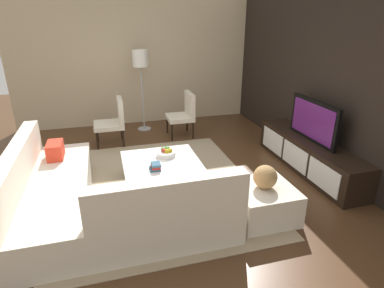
% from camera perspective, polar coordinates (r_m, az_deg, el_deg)
% --- Properties ---
extents(ground_plane, '(14.00, 14.00, 0.00)m').
position_cam_1_polar(ground_plane, '(4.52, -6.33, -8.22)').
color(ground_plane, '#4C301C').
extents(feature_wall_back, '(6.40, 0.12, 2.80)m').
position_cam_1_polar(feature_wall_back, '(5.14, 24.62, 10.39)').
color(feature_wall_back, black).
rests_on(feature_wall_back, ground).
extents(side_wall_left, '(0.12, 5.20, 2.80)m').
position_cam_1_polar(side_wall_left, '(7.16, -9.71, 14.80)').
color(side_wall_left, '#C6B28E').
rests_on(side_wall_left, ground).
extents(area_rug, '(3.21, 2.72, 0.01)m').
position_cam_1_polar(area_rug, '(4.60, -6.55, -7.56)').
color(area_rug, tan).
rests_on(area_rug, ground).
extents(media_console, '(2.23, 0.49, 0.50)m').
position_cam_1_polar(media_console, '(5.28, 20.12, -1.85)').
color(media_console, black).
rests_on(media_console, ground).
extents(television, '(1.07, 0.06, 0.62)m').
position_cam_1_polar(television, '(5.09, 20.94, 3.92)').
color(television, black).
rests_on(television, media_console).
extents(sectional_couch, '(2.38, 2.43, 0.85)m').
position_cam_1_polar(sectional_couch, '(3.89, -17.64, -9.60)').
color(sectional_couch, beige).
rests_on(sectional_couch, ground).
extents(coffee_table, '(1.06, 1.05, 0.38)m').
position_cam_1_polar(coffee_table, '(4.52, -5.40, -5.24)').
color(coffee_table, black).
rests_on(coffee_table, ground).
extents(accent_chair_near, '(0.53, 0.54, 0.87)m').
position_cam_1_polar(accent_chair_near, '(6.07, -13.83, 4.35)').
color(accent_chair_near, black).
rests_on(accent_chair_near, ground).
extents(floor_lamp, '(0.32, 0.32, 1.65)m').
position_cam_1_polar(floor_lamp, '(6.58, -9.20, 14.06)').
color(floor_lamp, '#A5A5AA').
rests_on(floor_lamp, ground).
extents(ottoman, '(0.70, 0.70, 0.40)m').
position_cam_1_polar(ottoman, '(3.94, 12.57, -10.15)').
color(ottoman, beige).
rests_on(ottoman, ground).
extents(fruit_bowl, '(0.28, 0.28, 0.14)m').
position_cam_1_polar(fruit_bowl, '(4.60, -4.67, -1.53)').
color(fruit_bowl, silver).
rests_on(fruit_bowl, coffee_table).
extents(accent_chair_far, '(0.54, 0.50, 0.87)m').
position_cam_1_polar(accent_chair_far, '(6.34, -1.41, 5.78)').
color(accent_chair_far, black).
rests_on(accent_chair_far, ground).
extents(decorative_ball, '(0.28, 0.28, 0.28)m').
position_cam_1_polar(decorative_ball, '(3.78, 12.99, -5.78)').
color(decorative_ball, '#AD8451').
rests_on(decorative_ball, ottoman).
extents(book_stack, '(0.15, 0.14, 0.09)m').
position_cam_1_polar(book_stack, '(4.21, -6.57, -4.06)').
color(book_stack, '#2D516B').
rests_on(book_stack, coffee_table).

